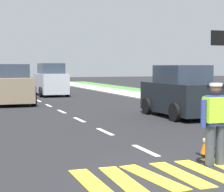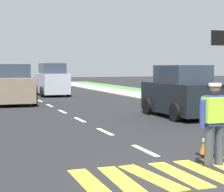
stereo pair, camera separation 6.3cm
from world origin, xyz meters
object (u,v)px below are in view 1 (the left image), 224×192
road_worker (216,120)px  car_parked_curbside (180,93)px  traffic_cone_near (224,138)px  car_outgoing_far (51,81)px  traffic_cone_far (207,142)px  car_oncoming_second (12,86)px

road_worker → car_parked_curbside: 8.10m
road_worker → traffic_cone_near: bearing=49.6°
car_outgoing_far → traffic_cone_far: bearing=-91.1°
road_worker → traffic_cone_far: road_worker is taller
traffic_cone_near → traffic_cone_far: bearing=-152.1°
car_oncoming_second → car_outgoing_far: bearing=60.3°
car_parked_curbside → car_oncoming_second: car_oncoming_second is taller
traffic_cone_near → car_outgoing_far: size_ratio=0.15×
car_parked_curbside → traffic_cone_near: bearing=-109.8°
traffic_cone_near → car_parked_curbside: 6.52m
road_worker → traffic_cone_far: 1.19m
traffic_cone_near → traffic_cone_far: (-0.71, -0.37, -0.00)m
road_worker → car_outgoing_far: car_outgoing_far is taller
car_parked_curbside → car_oncoming_second: (-5.71, 7.85, 0.04)m
road_worker → car_parked_curbside: (3.30, 7.39, 0.02)m
traffic_cone_near → car_oncoming_second: bearing=104.1°
traffic_cone_far → car_outgoing_far: (0.40, 19.95, 0.74)m
traffic_cone_far → car_parked_curbside: size_ratio=0.15×
traffic_cone_near → car_oncoming_second: car_oncoming_second is taller
car_outgoing_far → car_parked_curbside: bearing=-79.5°
traffic_cone_far → car_outgoing_far: size_ratio=0.15×
car_outgoing_far → car_parked_curbside: size_ratio=1.00×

